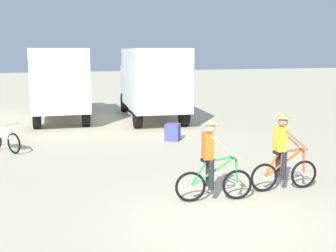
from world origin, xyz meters
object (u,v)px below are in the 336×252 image
(box_truck_avon_van, at_px, (152,80))
(bicycle_spare, at_px, (5,140))
(cyclist_orange_shirt, at_px, (212,163))
(supply_crate, at_px, (173,132))
(box_truck_white_box, at_px, (59,80))
(cyclist_cowboy_hat, at_px, (283,155))

(box_truck_avon_van, bearing_deg, bicycle_spare, -143.10)
(cyclist_orange_shirt, xyz_separation_m, supply_crate, (1.29, 6.22, -0.54))
(box_truck_white_box, height_order, supply_crate, box_truck_white_box)
(box_truck_white_box, xyz_separation_m, cyclist_cowboy_hat, (4.09, -12.35, -1.03))
(box_truck_white_box, relative_size, cyclist_cowboy_hat, 3.78)
(box_truck_avon_van, xyz_separation_m, bicycle_spare, (-6.45, -4.84, -1.48))
(box_truck_avon_van, height_order, bicycle_spare, box_truck_avon_van)
(cyclist_orange_shirt, xyz_separation_m, bicycle_spare, (-4.48, 6.34, -0.45))
(cyclist_orange_shirt, distance_m, supply_crate, 6.38)
(box_truck_white_box, distance_m, cyclist_orange_shirt, 12.71)
(cyclist_orange_shirt, relative_size, cyclist_cowboy_hat, 1.00)
(cyclist_cowboy_hat, xyz_separation_m, supply_crate, (-0.59, 6.10, -0.54))
(box_truck_avon_van, height_order, supply_crate, box_truck_avon_van)
(box_truck_avon_van, relative_size, cyclist_orange_shirt, 3.83)
(box_truck_avon_van, relative_size, cyclist_cowboy_hat, 3.83)
(cyclist_orange_shirt, distance_m, cyclist_cowboy_hat, 1.88)
(box_truck_white_box, distance_m, bicycle_spare, 6.71)
(cyclist_orange_shirt, relative_size, supply_crate, 2.99)
(box_truck_white_box, bearing_deg, cyclist_cowboy_hat, -71.67)
(cyclist_cowboy_hat, bearing_deg, box_truck_avon_van, 89.56)
(box_truck_avon_van, relative_size, bicycle_spare, 4.77)
(box_truck_white_box, bearing_deg, supply_crate, -60.77)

